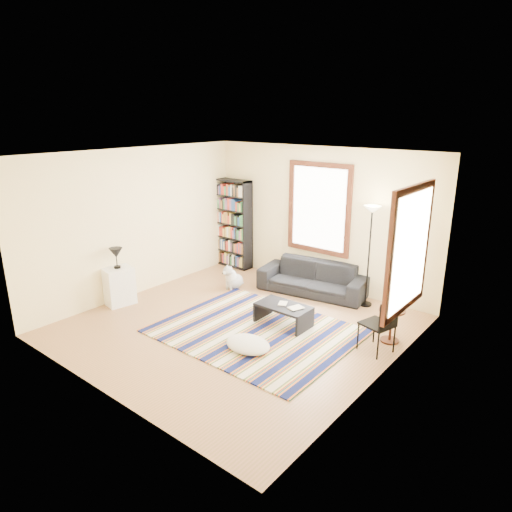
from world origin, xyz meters
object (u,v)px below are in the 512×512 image
Objects in this scene: floor_lamp at (369,257)px; white_cabinet at (119,286)px; floor_cushion at (248,344)px; side_table at (391,325)px; coffee_table at (283,315)px; bookshelf at (233,224)px; dog at (234,276)px; sofa at (313,278)px; folding_chair at (377,324)px.

floor_lamp reaches higher than white_cabinet.
side_table is (1.54, 1.59, 0.18)m from floor_cushion.
side_table is (1.62, 0.58, 0.09)m from coffee_table.
floor_lamp is (3.41, -0.17, -0.07)m from bookshelf.
dog is (-2.44, -0.89, -0.68)m from floor_lamp.
bookshelf is at bearing 163.70° from sofa.
dog is at bearing 136.11° from floor_cushion.
folding_chair is at bearing 6.06° from coffee_table.
bookshelf is 3.37m from coffee_table.
white_cabinet is (-0.16, -2.99, -0.65)m from bookshelf.
folding_chair is at bearing -96.94° from side_table.
coffee_table is 1.60m from folding_chair.
side_table is at bearing -15.87° from bookshelf.
floor_cushion is at bearing -37.99° from dog.
sofa is 2.90× the size of floor_cushion.
white_cabinet is at bearing -158.68° from side_table.
sofa is at bearing 160.72° from folding_chair.
sofa is 1.13× the size of floor_lamp.
white_cabinet reaches higher than coffee_table.
folding_chair reaches higher than sofa.
white_cabinet is 2.24m from dog.
floor_lamp is (0.69, 1.64, 0.75)m from coffee_table.
sofa is at bearing 154.47° from side_table.
coffee_table is at bearing -160.40° from side_table.
white_cabinet is at bearing -147.52° from folding_chair.
folding_chair reaches higher than floor_cushion.
folding_chair is (0.88, -1.47, -0.50)m from floor_lamp.
side_table reaches higher than dog.
coffee_table is (0.40, -1.54, -0.13)m from sofa.
white_cabinet is (-4.50, -1.76, 0.08)m from side_table.
dog is at bearing 70.70° from white_cabinet.
floor_lamp is 3.71× the size of dog.
bookshelf is 4.08m from floor_cushion.
bookshelf is 1.08× the size of floor_lamp.
dog is at bearing -174.31° from folding_chair.
coffee_table is at bearing -158.29° from folding_chair.
white_cabinet is at bearing -141.67° from floor_lamp.
folding_chair is 3.38m from dog.
floor_cushion is 1.44× the size of dog.
white_cabinet is (-4.45, -1.35, -0.08)m from folding_chair.
floor_lamp is at bearing -2.86° from bookshelf.
sofa is 1.05× the size of bookshelf.
floor_cushion is at bearing -126.01° from folding_chair.
folding_chair is at bearing -20.98° from bookshelf.
side_table is 1.08× the size of dog.
bookshelf reaches higher than floor_lamp.
floor_lamp reaches higher than sofa.
bookshelf reaches higher than dog.
floor_cushion is 2.55m from dog.
floor_lamp is 4.58m from white_cabinet.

